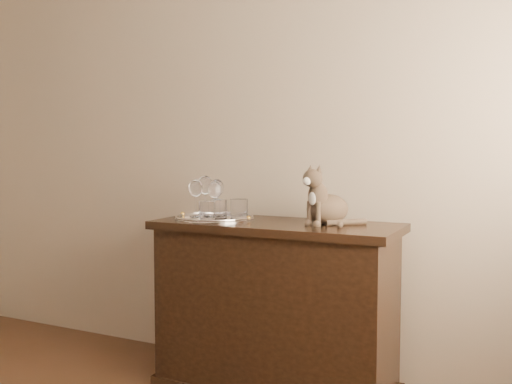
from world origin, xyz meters
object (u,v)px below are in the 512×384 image
Objects in this scene: tumbler_b at (207,211)px; wine_glass_d at (215,199)px; wine_glass_c at (196,198)px; cat at (328,194)px; sideboard at (276,308)px; wine_glass_a at (205,196)px; tray at (215,219)px; tumbler_a at (218,209)px; wine_glass_b at (217,197)px; tumbler_c at (239,209)px.

wine_glass_d is at bearing 100.25° from tumbler_b.
wine_glass_c is 0.70m from cat.
sideboard is 0.59m from tumbler_b.
wine_glass_a is 0.74× the size of cat.
tumbler_b is 0.33× the size of cat.
wine_glass_c is (-0.02, -0.06, -0.01)m from wine_glass_a.
tray is 2.14× the size of wine_glass_d.
wine_glass_d reaches higher than tumbler_b.
cat is at bearing 1.12° from wine_glass_a.
sideboard is 5.66× the size of wine_glass_a.
wine_glass_c is 0.17m from tumbler_a.
wine_glass_a is at bearing 144.78° from tumbler_a.
sideboard is at bearing -148.28° from cat.
cat is at bearing 17.30° from tumbler_b.
wine_glass_d is at bearing -66.92° from wine_glass_b.
wine_glass_a reaches higher than wine_glass_d.
tumbler_a is (0.16, -0.04, -0.05)m from wine_glass_c.
wine_glass_b is at bearing 170.09° from sideboard.
wine_glass_b is at bearing 105.90° from tumbler_b.
tumbler_a is (0.14, -0.10, -0.06)m from wine_glass_a.
wine_glass_a reaches higher than tumbler_b.
tray is 4.30× the size of tumbler_b.
tray is 0.16m from wine_glass_a.
tumbler_a is at bearing -148.42° from cat.
wine_glass_c is at bearing 165.64° from tumbler_a.
tumbler_c is at bearing 25.71° from tumbler_a.
wine_glass_d is 0.12m from tumbler_b.
tumbler_a is 0.34× the size of cat.
tray is 0.07m from tumbler_a.
tray reaches higher than sideboard.
wine_glass_d is at bearing -177.36° from sideboard.
wine_glass_a is 0.20m from tumbler_b.
tumbler_b is (0.11, -0.16, -0.06)m from wine_glass_a.
wine_glass_b is 0.62m from cat.
wine_glass_c is 0.26m from tumbler_c.
wine_glass_b is 0.16m from tumbler_a.
sideboard is 0.52m from tumbler_c.
cat is (0.62, -0.01, 0.04)m from wine_glass_b.
wine_glass_d is (-0.34, -0.02, 0.53)m from sideboard.
wine_glass_b is 0.67× the size of cat.
tumbler_b reaches higher than sideboard.
wine_glass_c is 0.18m from tumbler_b.
cat is (0.67, 0.01, 0.03)m from wine_glass_a.
sideboard is at bearing 21.44° from tumbler_b.
tumbler_c is (0.14, 0.00, -0.04)m from wine_glass_d.
tumbler_b is (-0.03, -0.07, -0.00)m from tumbler_a.
tumbler_c is at bearing -24.30° from wine_glass_b.
tray is 1.40× the size of cat.
wine_glass_b is 1.94× the size of tumbler_c.
sideboard is at bearing 11.40° from tumbler_a.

